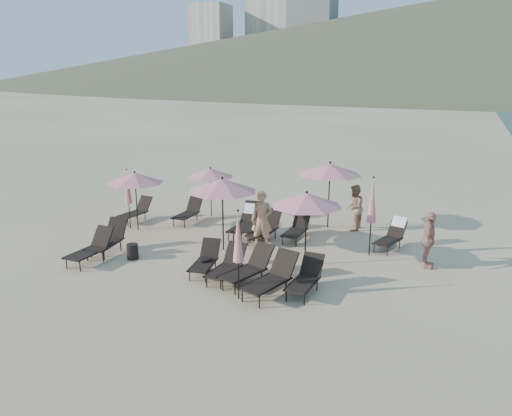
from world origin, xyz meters
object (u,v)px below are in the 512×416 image
at_px(lounger_0, 108,239).
at_px(lounger_9, 265,227).
at_px(lounger_7, 188,212).
at_px(lounger_2, 205,259).
at_px(side_table_1, 204,265).
at_px(lounger_6, 136,211).
at_px(side_table_0, 133,251).
at_px(lounger_3, 248,267).
at_px(umbrella_open_4, 330,169).
at_px(lounger_1, 91,248).
at_px(umbrella_open_0, 135,178).
at_px(lounger_13, 227,265).
at_px(beachgoer_c, 429,240).
at_px(lounger_5, 306,278).
at_px(umbrella_closed_1, 372,201).
at_px(umbrella_open_3, 210,173).
at_px(umbrella_closed_2, 128,187).
at_px(lounger_11, 392,235).
at_px(beachgoer_a, 262,220).
at_px(umbrella_open_2, 307,200).
at_px(umbrella_closed_0, 238,237).
at_px(beachgoer_b, 354,208).
at_px(lounger_4, 271,277).
at_px(lounger_12, 249,221).
at_px(umbrella_open_1, 222,185).
at_px(lounger_10, 297,228).

distance_m(lounger_0, lounger_9, 5.22).
relative_size(lounger_0, lounger_7, 1.17).
xyz_separation_m(lounger_2, side_table_1, (-0.07, 0.03, -0.19)).
xyz_separation_m(lounger_6, side_table_0, (2.38, -3.52, -0.17)).
bearing_deg(lounger_7, lounger_3, -44.55).
relative_size(lounger_2, umbrella_open_4, 0.62).
xyz_separation_m(lounger_1, umbrella_open_4, (5.80, 6.20, 1.78)).
height_order(lounger_6, umbrella_open_0, umbrella_open_0).
relative_size(lounger_13, beachgoer_c, 0.93).
relative_size(lounger_5, side_table_1, 3.89).
bearing_deg(umbrella_closed_1, umbrella_open_3, 162.44).
xyz_separation_m(umbrella_open_4, umbrella_closed_2, (-6.77, -2.93, -0.64)).
bearing_deg(umbrella_open_3, umbrella_open_4, 3.31).
distance_m(lounger_2, lounger_11, 6.31).
height_order(lounger_2, lounger_6, lounger_6).
xyz_separation_m(lounger_9, side_table_0, (-3.14, -3.29, -0.21)).
distance_m(umbrella_open_4, beachgoer_c, 4.84).
bearing_deg(umbrella_closed_2, beachgoer_a, -1.06).
relative_size(lounger_1, umbrella_open_0, 0.75).
height_order(lounger_1, side_table_0, lounger_1).
bearing_deg(lounger_9, umbrella_open_2, -37.46).
distance_m(umbrella_closed_0, beachgoer_c, 5.97).
relative_size(lounger_6, lounger_13, 1.00).
relative_size(lounger_6, lounger_11, 0.99).
relative_size(lounger_1, beachgoer_b, 0.98).
xyz_separation_m(lounger_4, lounger_12, (-2.52, 4.36, 0.02)).
height_order(lounger_2, beachgoer_a, beachgoer_a).
xyz_separation_m(lounger_3, umbrella_open_1, (-1.82, 2.17, 1.70)).
xyz_separation_m(lounger_9, beachgoer_b, (2.59, 2.31, 0.39)).
bearing_deg(umbrella_closed_0, lounger_3, 99.38).
relative_size(lounger_6, umbrella_open_3, 0.79).
height_order(side_table_1, beachgoer_a, beachgoer_a).
bearing_deg(umbrella_open_2, beachgoer_b, 81.23).
bearing_deg(lounger_0, lounger_9, 28.88).
bearing_deg(beachgoer_b, lounger_3, -14.90).
bearing_deg(beachgoer_b, lounger_12, -58.33).
distance_m(lounger_11, umbrella_open_2, 3.72).
bearing_deg(umbrella_open_0, lounger_10, 11.67).
height_order(lounger_13, umbrella_closed_1, umbrella_closed_1).
height_order(lounger_0, umbrella_open_1, umbrella_open_1).
xyz_separation_m(lounger_4, lounger_10, (-0.76, 4.50, -0.07)).
bearing_deg(lounger_9, side_table_0, -129.93).
relative_size(lounger_5, beachgoer_c, 0.93).
bearing_deg(lounger_11, side_table_0, -133.34).
relative_size(umbrella_closed_2, side_table_0, 4.74).
xyz_separation_m(umbrella_closed_1, umbrella_closed_2, (-8.74, -0.53, -0.21)).
bearing_deg(lounger_1, umbrella_open_4, 49.06).
bearing_deg(side_table_0, lounger_5, -3.27).
xyz_separation_m(lounger_13, umbrella_open_3, (-3.40, 5.58, 1.36)).
distance_m(lounger_13, umbrella_closed_1, 4.98).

